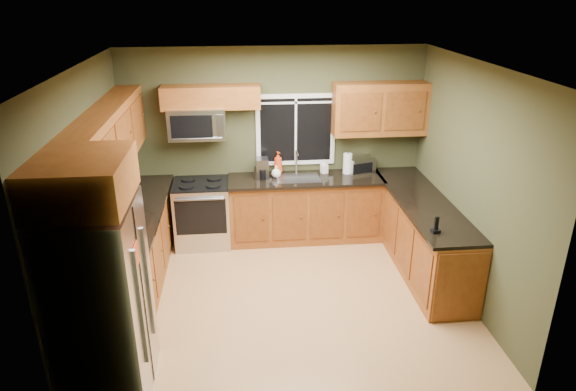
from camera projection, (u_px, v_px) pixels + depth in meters
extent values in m
plane|color=tan|center=(287.00, 295.00, 6.14)|extent=(4.20, 4.20, 0.00)
plane|color=white|center=(286.00, 66.00, 5.11)|extent=(4.20, 4.20, 0.00)
plane|color=#3B3D24|center=(275.00, 144.00, 7.28)|extent=(4.20, 0.00, 4.20)
plane|color=#3B3D24|center=(309.00, 277.00, 3.97)|extent=(4.20, 0.00, 4.20)
plane|color=#3B3D24|center=(90.00, 198.00, 5.44)|extent=(0.00, 3.60, 3.60)
plane|color=#3B3D24|center=(471.00, 184.00, 5.82)|extent=(0.00, 3.60, 3.60)
cube|color=white|center=(296.00, 130.00, 7.22)|extent=(1.12, 0.03, 1.02)
cube|color=black|center=(296.00, 130.00, 7.21)|extent=(1.00, 0.01, 0.90)
cube|color=white|center=(296.00, 130.00, 7.21)|extent=(0.03, 0.01, 0.90)
cube|color=white|center=(296.00, 103.00, 7.06)|extent=(1.00, 0.01, 0.03)
cube|color=brown|center=(136.00, 250.00, 6.25)|extent=(0.60, 2.65, 0.90)
cube|color=black|center=(134.00, 215.00, 6.07)|extent=(0.65, 2.65, 0.04)
cube|color=brown|center=(305.00, 209.00, 7.39)|extent=(2.17, 0.60, 0.90)
cube|color=black|center=(306.00, 179.00, 7.19)|extent=(2.17, 0.65, 0.04)
cube|color=brown|center=(421.00, 234.00, 6.64)|extent=(0.60, 2.50, 0.90)
cube|color=brown|center=(460.00, 287.00, 5.48)|extent=(0.56, 0.02, 0.82)
cube|color=black|center=(423.00, 201.00, 6.46)|extent=(0.65, 2.50, 0.04)
cube|color=brown|center=(109.00, 139.00, 5.69)|extent=(0.33, 2.65, 0.72)
cube|color=brown|center=(211.00, 97.00, 6.78)|extent=(1.30, 0.33, 0.30)
cube|color=brown|center=(380.00, 109.00, 7.07)|extent=(1.30, 0.33, 0.72)
cube|color=brown|center=(81.00, 180.00, 4.01)|extent=(0.72, 0.90, 0.38)
cube|color=#B7B7BC|center=(101.00, 302.00, 4.45)|extent=(0.72, 0.90, 1.80)
cube|color=slate|center=(140.00, 308.00, 4.28)|extent=(0.03, 0.04, 1.10)
cube|color=slate|center=(148.00, 282.00, 4.64)|extent=(0.03, 0.04, 1.10)
cube|color=black|center=(144.00, 300.00, 4.48)|extent=(0.01, 0.02, 1.78)
cube|color=red|center=(136.00, 255.00, 4.20)|extent=(0.01, 0.14, 0.20)
cube|color=#B7B7BC|center=(203.00, 214.00, 7.23)|extent=(0.76, 0.65, 0.90)
cube|color=black|center=(201.00, 184.00, 7.06)|extent=(0.76, 0.64, 0.03)
cube|color=black|center=(201.00, 217.00, 6.89)|extent=(0.68, 0.02, 0.50)
cylinder|color=slate|center=(199.00, 199.00, 6.77)|extent=(0.64, 0.04, 0.04)
cylinder|color=black|center=(186.00, 186.00, 6.90)|extent=(0.20, 0.20, 0.01)
cylinder|color=black|center=(213.00, 185.00, 6.94)|extent=(0.20, 0.20, 0.01)
cylinder|color=black|center=(188.00, 179.00, 7.16)|extent=(0.20, 0.20, 0.01)
cylinder|color=black|center=(214.00, 178.00, 7.19)|extent=(0.20, 0.20, 0.01)
cube|color=#B7B7BC|center=(197.00, 123.00, 6.87)|extent=(0.76, 0.38, 0.42)
cube|color=black|center=(192.00, 127.00, 6.68)|extent=(0.54, 0.01, 0.30)
cube|color=slate|center=(220.00, 126.00, 6.72)|extent=(0.10, 0.01, 0.30)
cylinder|color=slate|center=(197.00, 139.00, 6.74)|extent=(0.66, 0.02, 0.02)
cube|color=slate|center=(298.00, 178.00, 7.17)|extent=(0.60, 0.42, 0.02)
cylinder|color=#B7B7BC|center=(296.00, 162.00, 7.29)|extent=(0.03, 0.03, 0.34)
cylinder|color=#B7B7BC|center=(297.00, 153.00, 7.16)|extent=(0.03, 0.18, 0.03)
cube|color=#B7B7BC|center=(361.00, 165.00, 7.34)|extent=(0.42, 0.35, 0.22)
cube|color=black|center=(363.00, 168.00, 7.22)|extent=(0.29, 0.09, 0.15)
cube|color=slate|center=(262.00, 168.00, 7.14)|extent=(0.17, 0.21, 0.28)
cylinder|color=black|center=(263.00, 174.00, 7.10)|extent=(0.11, 0.11, 0.15)
cylinder|color=#B7B7BC|center=(259.00, 172.00, 7.13)|extent=(0.16, 0.16, 0.19)
cone|color=black|center=(258.00, 164.00, 7.08)|extent=(0.10, 0.10, 0.05)
cylinder|color=white|center=(347.00, 163.00, 7.31)|extent=(0.14, 0.14, 0.29)
cylinder|color=slate|center=(348.00, 153.00, 7.25)|extent=(0.02, 0.02, 0.04)
imported|color=red|center=(278.00, 163.00, 7.29)|extent=(0.16, 0.16, 0.32)
imported|color=white|center=(324.00, 167.00, 7.33)|extent=(0.11, 0.11, 0.19)
imported|color=white|center=(276.00, 171.00, 7.17)|extent=(0.14, 0.14, 0.17)
cube|color=black|center=(435.00, 231.00, 5.60)|extent=(0.09, 0.09, 0.04)
cube|color=black|center=(436.00, 223.00, 5.56)|extent=(0.04, 0.03, 0.15)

